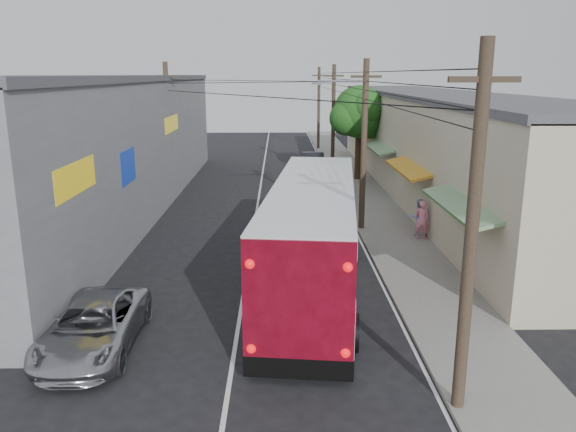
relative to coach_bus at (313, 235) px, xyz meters
name	(u,v)px	position (x,y,z in m)	size (l,w,h in m)	color
ground	(232,366)	(-2.41, -5.49, -1.93)	(120.00, 120.00, 0.00)	black
sidewalk	(366,198)	(4.09, 14.51, -1.87)	(3.00, 80.00, 0.12)	slate
building_right	(434,142)	(8.58, 16.51, 1.22)	(7.09, 40.00, 6.25)	beige
building_left	(102,143)	(-10.90, 12.50, 1.73)	(7.20, 36.00, 7.25)	gray
utility_poles	(311,130)	(0.72, 14.84, 2.20)	(11.80, 45.28, 8.00)	#473828
street_tree	(360,114)	(4.47, 20.53, 2.75)	(4.40, 4.00, 6.60)	#3F2B19
coach_bus	(313,235)	(0.00, 0.00, 0.00)	(4.14, 13.13, 3.72)	silver
jeepney	(94,326)	(-6.21, -4.49, -1.25)	(2.26, 4.90, 1.36)	#AEAFB5
parked_suv	(328,193)	(1.63, 12.51, -1.13)	(2.23, 5.50, 1.60)	#93949A
parked_car_mid	(333,182)	(2.19, 15.84, -1.18)	(1.77, 4.39, 1.49)	#27282D
parked_car_far	(313,163)	(1.39, 23.40, -1.14)	(1.66, 4.75, 1.57)	black
pedestrian_near	(422,220)	(5.19, 5.54, -0.93)	(0.64, 0.42, 1.76)	pink
pedestrian_far	(418,217)	(5.19, 6.13, -0.95)	(0.83, 0.65, 1.71)	#8DA6CE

